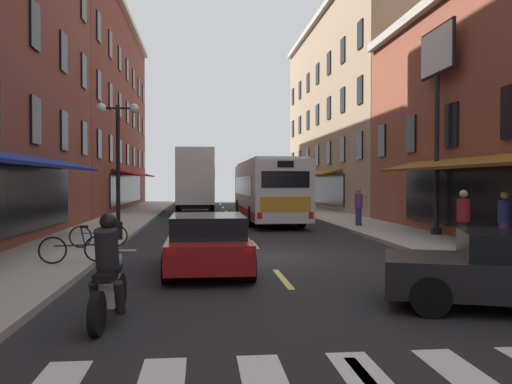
% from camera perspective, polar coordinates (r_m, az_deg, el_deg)
% --- Properties ---
extents(ground_plane, '(34.80, 80.00, 0.10)m').
position_cam_1_polar(ground_plane, '(15.36, 0.87, -7.04)').
color(ground_plane, black).
extents(lane_centre_dashes, '(0.14, 73.90, 0.01)m').
position_cam_1_polar(lane_centre_dashes, '(15.11, 0.98, -6.97)').
color(lane_centre_dashes, '#DBCC4C').
rests_on(lane_centre_dashes, ground).
extents(sidewalk_left, '(3.00, 80.00, 0.14)m').
position_cam_1_polar(sidewalk_left, '(15.79, -21.06, -6.45)').
color(sidewalk_left, '#A39E93').
rests_on(sidewalk_left, ground).
extents(sidewalk_right, '(3.00, 80.00, 0.14)m').
position_cam_1_polar(sidewalk_right, '(17.06, 21.06, -5.89)').
color(sidewalk_right, '#A39E93').
rests_on(sidewalk_right, ground).
extents(billboard_sign, '(0.40, 2.77, 7.77)m').
position_cam_1_polar(billboard_sign, '(21.72, 18.64, 11.52)').
color(billboard_sign, black).
rests_on(billboard_sign, sidewalk_right).
extents(transit_bus, '(2.70, 12.32, 3.22)m').
position_cam_1_polar(transit_bus, '(28.74, 1.15, 0.25)').
color(transit_bus, silver).
rests_on(transit_bus, ground).
extents(box_truck, '(2.53, 7.20, 4.25)m').
position_cam_1_polar(box_truck, '(36.30, -6.46, 1.15)').
color(box_truck, black).
rests_on(box_truck, ground).
extents(sedan_near, '(1.92, 4.38, 1.39)m').
position_cam_1_polar(sedan_near, '(45.31, -6.44, -0.67)').
color(sedan_near, '#515154').
rests_on(sedan_near, ground).
extents(sedan_far, '(1.99, 4.62, 1.34)m').
position_cam_1_polar(sedan_far, '(12.92, -5.14, -5.31)').
color(sedan_far, maroon).
rests_on(sedan_far, ground).
extents(motorcycle_rider, '(0.62, 2.07, 1.66)m').
position_cam_1_polar(motorcycle_rider, '(8.46, -15.34, -8.60)').
color(motorcycle_rider, black).
rests_on(motorcycle_rider, ground).
extents(bicycle_near, '(1.68, 0.56, 0.91)m').
position_cam_1_polar(bicycle_near, '(13.92, -18.56, -5.66)').
color(bicycle_near, black).
rests_on(bicycle_near, sidewalk_left).
extents(bicycle_mid, '(1.70, 0.48, 0.91)m').
position_cam_1_polar(bicycle_mid, '(17.00, -16.31, -4.42)').
color(bicycle_mid, black).
rests_on(bicycle_mid, sidewalk_left).
extents(pedestrian_near, '(0.51, 0.36, 1.69)m').
position_cam_1_polar(pedestrian_near, '(24.73, 10.86, -1.43)').
color(pedestrian_near, navy).
rests_on(pedestrian_near, sidewalk_right).
extents(pedestrian_mid, '(0.36, 0.36, 1.75)m').
position_cam_1_polar(pedestrian_mid, '(16.37, 21.11, -2.76)').
color(pedestrian_mid, black).
rests_on(pedestrian_mid, sidewalk_right).
extents(pedestrian_far, '(0.36, 0.36, 1.71)m').
position_cam_1_polar(pedestrian_far, '(16.67, 24.83, -2.80)').
color(pedestrian_far, '#66387F').
rests_on(pedestrian_far, sidewalk_right).
extents(street_lamp_twin, '(1.42, 0.32, 4.66)m').
position_cam_1_polar(street_lamp_twin, '(19.02, -14.41, 2.92)').
color(street_lamp_twin, black).
rests_on(street_lamp_twin, sidewalk_left).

